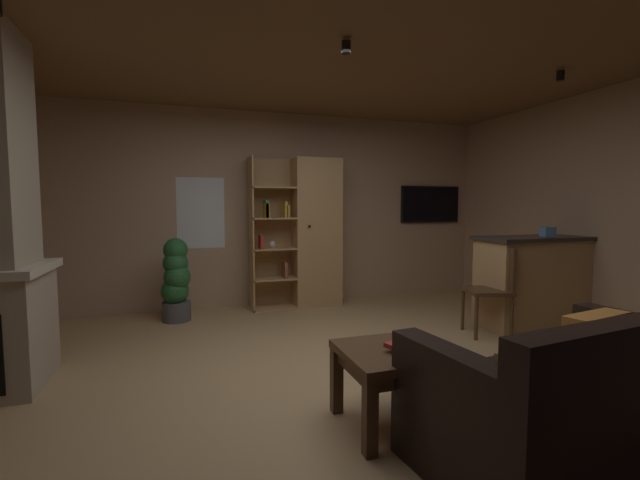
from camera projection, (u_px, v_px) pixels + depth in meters
The scene contains 17 objects.
floor at pixel (336, 377), 3.32m from camera, with size 6.32×5.25×0.02m, color tan.
wall_back at pixel (269, 209), 5.73m from camera, with size 6.44×0.06×2.60m, color tan.
wall_right at pixel (635, 211), 4.20m from camera, with size 0.06×5.25×2.60m, color tan.
ceiling at pixel (337, 35), 3.11m from camera, with size 6.32×5.25×0.02m, color brown.
window_pane_back at pixel (201, 213), 5.43m from camera, with size 0.60×0.01×0.91m, color white.
bookshelf_cabinet at pixel (310, 233), 5.65m from camera, with size 1.20×0.41×1.97m.
kitchen_bar_counter at pixel (542, 280), 4.73m from camera, with size 1.52×0.57×1.01m.
tissue_box at pixel (548, 232), 4.60m from camera, with size 0.12×0.12×0.11m, color #598CBF.
leather_couch at pixel (573, 404), 2.20m from camera, with size 1.71×1.03×0.84m.
coffee_table at pixel (396, 363), 2.56m from camera, with size 0.67×0.59×0.48m.
table_book_0 at pixel (402, 348), 2.53m from camera, with size 0.11×0.09×0.03m, color #387247.
table_book_1 at pixel (395, 345), 2.49m from camera, with size 0.10×0.09×0.03m, color #B22D2D.
dining_chair at pixel (495, 284), 4.37m from camera, with size 0.52×0.52×0.92m.
potted_floor_plant at pixel (176, 280), 4.91m from camera, with size 0.34×0.33×0.97m.
wall_mounted_tv at pixel (430, 204), 6.44m from camera, with size 0.98×0.06×0.55m.
track_light_spot_1 at pixel (346, 47), 3.14m from camera, with size 0.07×0.07×0.09m, color black.
track_light_spot_2 at pixel (560, 76), 3.83m from camera, with size 0.07×0.07×0.09m, color black.
Camera 1 is at (-1.12, -3.03, 1.34)m, focal length 23.62 mm.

